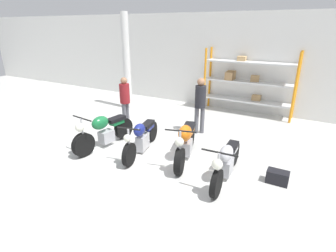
{
  "coord_description": "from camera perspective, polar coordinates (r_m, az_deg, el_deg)",
  "views": [
    {
      "loc": [
        3.07,
        -5.07,
        3.1
      ],
      "look_at": [
        0.0,
        0.4,
        0.7
      ],
      "focal_mm": 28.0,
      "sensor_mm": 36.0,
      "label": 1
    }
  ],
  "objects": [
    {
      "name": "person_browsing",
      "position": [
        7.87,
        7.03,
        5.32
      ],
      "size": [
        0.44,
        0.44,
        1.7
      ],
      "rotation": [
        0.0,
        0.0,
        2.13
      ],
      "color": "#595960",
      "rests_on": "ground_plane"
    },
    {
      "name": "ground_plane",
      "position": [
        6.69,
        -1.69,
        -6.68
      ],
      "size": [
        30.0,
        30.0,
        0.0
      ],
      "primitive_type": "plane",
      "color": "silver"
    },
    {
      "name": "toolbox",
      "position": [
        6.05,
        22.73,
        -10.22
      ],
      "size": [
        0.44,
        0.26,
        0.28
      ],
      "color": "black",
      "rests_on": "ground_plane"
    },
    {
      "name": "motorcycle_silver",
      "position": [
        5.71,
        12.61,
        -7.52
      ],
      "size": [
        0.7,
        2.0,
        0.94
      ],
      "rotation": [
        0.0,
        0.0,
        -1.53
      ],
      "color": "black",
      "rests_on": "ground_plane"
    },
    {
      "name": "motorcycle_green",
      "position": [
        7.26,
        -13.75,
        -1.06
      ],
      "size": [
        0.7,
        2.03,
        1.02
      ],
      "rotation": [
        0.0,
        0.0,
        -1.69
      ],
      "color": "black",
      "rests_on": "ground_plane"
    },
    {
      "name": "person_near_rack",
      "position": [
        8.55,
        -9.37,
        6.03
      ],
      "size": [
        0.35,
        0.35,
        1.61
      ],
      "rotation": [
        0.0,
        0.0,
        3.25
      ],
      "color": "#595960",
      "rests_on": "ground_plane"
    },
    {
      "name": "motorcycle_blue",
      "position": [
        6.82,
        -5.74,
        -2.43
      ],
      "size": [
        0.7,
        2.07,
        0.93
      ],
      "rotation": [
        0.0,
        0.0,
        -1.36
      ],
      "color": "black",
      "rests_on": "ground_plane"
    },
    {
      "name": "support_pillar",
      "position": [
        10.4,
        -9.01,
        13.51
      ],
      "size": [
        0.28,
        0.28,
        3.6
      ],
      "color": "silver",
      "rests_on": "ground_plane"
    },
    {
      "name": "shelving_rack",
      "position": [
        10.09,
        16.7,
        9.38
      ],
      "size": [
        3.24,
        0.63,
        2.35
      ],
      "color": "orange",
      "rests_on": "ground_plane"
    },
    {
      "name": "motorcycle_orange",
      "position": [
        6.45,
        3.87,
        -3.31
      ],
      "size": [
        0.88,
        2.08,
        1.02
      ],
      "rotation": [
        0.0,
        0.0,
        -1.3
      ],
      "color": "black",
      "rests_on": "ground_plane"
    },
    {
      "name": "back_wall",
      "position": [
        10.57,
        12.54,
        13.39
      ],
      "size": [
        30.0,
        0.08,
        3.6
      ],
      "color": "white",
      "rests_on": "ground_plane"
    }
  ]
}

